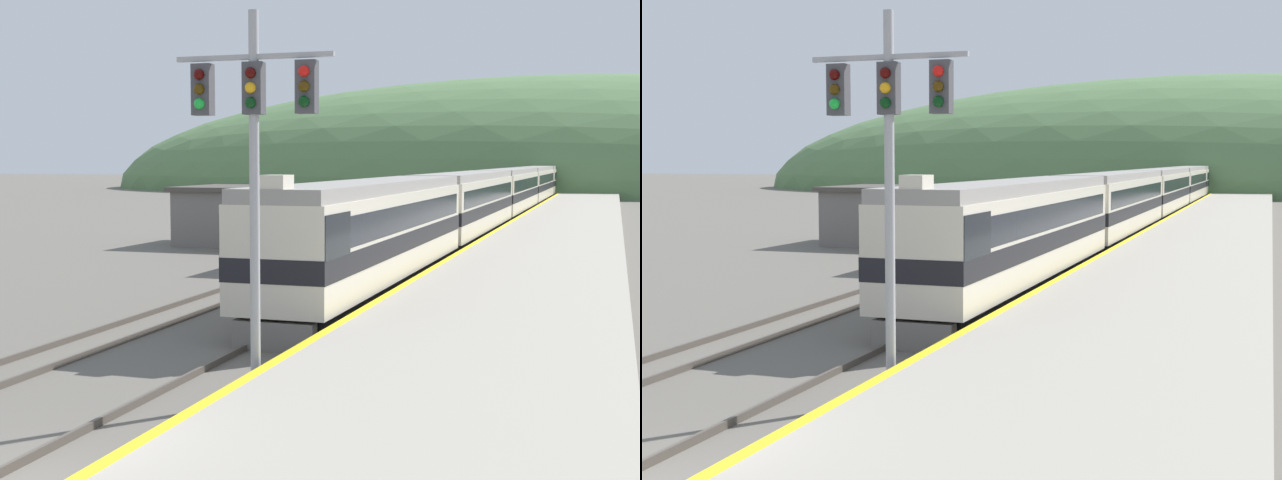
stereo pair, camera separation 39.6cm
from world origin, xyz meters
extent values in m
cube|color=#4C443D|center=(-0.72, 70.00, 0.08)|extent=(0.08, 180.00, 0.16)
cube|color=#4C443D|center=(0.72, 70.00, 0.08)|extent=(0.08, 180.00, 0.16)
cube|color=#4C443D|center=(-5.62, 70.00, 0.08)|extent=(0.08, 180.00, 0.16)
cube|color=#4C443D|center=(-4.18, 70.00, 0.08)|extent=(0.08, 180.00, 0.16)
cube|color=#9E9689|center=(5.20, 50.00, 0.43)|extent=(7.01, 140.00, 0.86)
cube|color=yellow|center=(1.82, 50.00, 0.87)|extent=(0.24, 140.00, 0.01)
ellipsoid|color=#517547|center=(0.00, 135.03, 0.00)|extent=(153.04, 68.87, 35.89)
cube|color=slate|center=(-11.70, 37.21, 1.56)|extent=(7.42, 6.23, 3.13)
cube|color=#47423D|center=(-11.70, 37.21, 3.25)|extent=(7.92, 6.73, 0.24)
cube|color=black|center=(0.00, 20.22, 0.42)|extent=(2.33, 18.67, 0.85)
cube|color=beige|center=(0.00, 20.22, 2.30)|extent=(2.84, 19.86, 2.90)
cube|color=black|center=(0.00, 20.22, 2.07)|extent=(2.87, 19.88, 0.64)
cube|color=black|center=(0.00, 20.22, 2.94)|extent=(2.86, 18.67, 0.87)
cube|color=gray|center=(0.00, 20.22, 3.95)|extent=(2.67, 19.86, 0.40)
cube|color=black|center=(0.00, 11.42, 2.94)|extent=(2.88, 2.20, 1.16)
cube|color=beige|center=(0.00, 10.74, 4.33)|extent=(0.64, 0.80, 0.36)
cube|color=slate|center=(0.00, 10.49, 0.38)|extent=(2.21, 0.40, 0.77)
cube|color=black|center=(0.00, 41.68, 0.42)|extent=(2.33, 19.98, 0.85)
cube|color=beige|center=(0.00, 41.68, 2.30)|extent=(2.84, 21.26, 2.90)
cube|color=black|center=(0.00, 41.68, 2.07)|extent=(2.87, 21.28, 0.64)
cube|color=black|center=(0.00, 41.68, 2.94)|extent=(2.86, 19.98, 0.87)
cube|color=gray|center=(0.00, 41.68, 3.95)|extent=(2.67, 21.26, 0.40)
cube|color=black|center=(0.00, 63.84, 0.42)|extent=(2.33, 19.98, 0.85)
cube|color=beige|center=(0.00, 63.84, 2.30)|extent=(2.84, 21.26, 2.90)
cube|color=black|center=(0.00, 63.84, 2.07)|extent=(2.87, 21.28, 0.64)
cube|color=black|center=(0.00, 63.84, 2.94)|extent=(2.86, 19.98, 0.87)
cube|color=gray|center=(0.00, 63.84, 3.95)|extent=(2.67, 21.26, 0.40)
cube|color=black|center=(0.00, 86.00, 0.42)|extent=(2.33, 19.98, 0.85)
cube|color=beige|center=(0.00, 86.00, 2.30)|extent=(2.84, 21.26, 2.90)
cube|color=black|center=(0.00, 86.00, 2.07)|extent=(2.87, 21.28, 0.64)
cube|color=black|center=(0.00, 86.00, 2.94)|extent=(2.86, 19.98, 0.87)
cube|color=gray|center=(0.00, 86.00, 3.95)|extent=(2.67, 21.26, 0.40)
cube|color=black|center=(0.00, 108.16, 0.42)|extent=(2.33, 19.98, 0.85)
cube|color=beige|center=(0.00, 108.16, 2.30)|extent=(2.84, 21.26, 2.90)
cube|color=black|center=(0.00, 108.16, 2.07)|extent=(2.87, 21.28, 0.64)
cube|color=black|center=(0.00, 108.16, 2.94)|extent=(2.86, 19.98, 0.87)
cube|color=gray|center=(0.00, 108.16, 3.95)|extent=(2.67, 21.26, 0.40)
cube|color=black|center=(-4.90, 47.50, 0.40)|extent=(2.46, 42.26, 0.80)
cube|color=#BCBCC1|center=(-4.90, 47.50, 2.13)|extent=(2.90, 44.02, 2.66)
cylinder|color=#9E9EA3|center=(1.42, 5.83, 3.90)|extent=(0.20, 0.20, 7.80)
cube|color=#9E9EA3|center=(1.42, 5.83, 6.90)|extent=(3.30, 0.10, 0.10)
cube|color=#424247|center=(0.32, 5.83, 6.29)|extent=(0.40, 0.28, 1.02)
sphere|color=#3C0504|center=(0.32, 5.66, 6.57)|extent=(0.22, 0.22, 0.22)
sphere|color=#412C05|center=(0.32, 5.66, 6.29)|extent=(0.22, 0.22, 0.22)
sphere|color=green|center=(0.32, 5.66, 6.00)|extent=(0.22, 0.22, 0.22)
cube|color=#424247|center=(1.42, 5.83, 6.29)|extent=(0.40, 0.28, 1.02)
sphere|color=#3C0504|center=(1.42, 5.66, 6.57)|extent=(0.22, 0.22, 0.22)
sphere|color=orange|center=(1.42, 5.66, 6.29)|extent=(0.22, 0.22, 0.22)
sphere|color=black|center=(1.42, 5.66, 6.00)|extent=(0.22, 0.22, 0.22)
cube|color=#424247|center=(2.52, 5.83, 6.29)|extent=(0.40, 0.28, 1.02)
sphere|color=red|center=(2.52, 5.66, 6.57)|extent=(0.22, 0.22, 0.22)
sphere|color=#412C05|center=(2.52, 5.66, 6.29)|extent=(0.22, 0.22, 0.22)
sphere|color=black|center=(2.52, 5.66, 6.00)|extent=(0.22, 0.22, 0.22)
camera|label=1|loc=(8.18, -10.48, 4.90)|focal=50.00mm
camera|label=2|loc=(8.56, -10.36, 4.90)|focal=50.00mm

